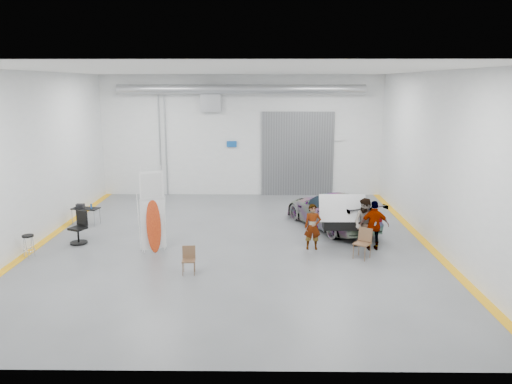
{
  "coord_description": "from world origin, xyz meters",
  "views": [
    {
      "loc": [
        0.99,
        -16.9,
        5.6
      ],
      "look_at": [
        0.78,
        1.76,
        1.5
      ],
      "focal_mm": 35.0,
      "sensor_mm": 36.0,
      "label": 1
    }
  ],
  "objects_px": {
    "person_b": "(365,224)",
    "office_chair": "(79,230)",
    "folding_chair_far": "(362,249)",
    "sedan_car": "(332,210)",
    "shop_stool": "(29,246)",
    "work_table": "(84,208)",
    "person_a": "(313,227)",
    "folding_chair_near": "(189,266)",
    "surfboard_display": "(150,218)",
    "person_c": "(374,225)"
  },
  "relations": [
    {
      "from": "person_a",
      "to": "folding_chair_far",
      "type": "xyz_separation_m",
      "value": [
        1.52,
        -0.92,
        -0.48
      ]
    },
    {
      "from": "folding_chair_far",
      "to": "shop_stool",
      "type": "bearing_deg",
      "value": -143.28
    },
    {
      "from": "person_c",
      "to": "folding_chair_far",
      "type": "distance_m",
      "value": 1.19
    },
    {
      "from": "person_a",
      "to": "surfboard_display",
      "type": "relative_size",
      "value": 0.54
    },
    {
      "from": "person_c",
      "to": "surfboard_display",
      "type": "relative_size",
      "value": 0.59
    },
    {
      "from": "folding_chair_near",
      "to": "folding_chair_far",
      "type": "xyz_separation_m",
      "value": [
        5.43,
        1.41,
        0.05
      ]
    },
    {
      "from": "person_b",
      "to": "person_c",
      "type": "height_order",
      "value": "person_b"
    },
    {
      "from": "folding_chair_near",
      "to": "folding_chair_far",
      "type": "distance_m",
      "value": 5.61
    },
    {
      "from": "shop_stool",
      "to": "work_table",
      "type": "relative_size",
      "value": 0.66
    },
    {
      "from": "person_a",
      "to": "folding_chair_near",
      "type": "height_order",
      "value": "person_a"
    },
    {
      "from": "person_b",
      "to": "office_chair",
      "type": "relative_size",
      "value": 1.56
    },
    {
      "from": "person_b",
      "to": "surfboard_display",
      "type": "distance_m",
      "value": 7.27
    },
    {
      "from": "sedan_car",
      "to": "work_table",
      "type": "bearing_deg",
      "value": -26.47
    },
    {
      "from": "office_chair",
      "to": "shop_stool",
      "type": "bearing_deg",
      "value": -102.35
    },
    {
      "from": "sedan_car",
      "to": "person_b",
      "type": "distance_m",
      "value": 2.81
    },
    {
      "from": "work_table",
      "to": "office_chair",
      "type": "bearing_deg",
      "value": -75.34
    },
    {
      "from": "sedan_car",
      "to": "office_chair",
      "type": "xyz_separation_m",
      "value": [
        -9.28,
        -2.15,
        -0.19
      ]
    },
    {
      "from": "surfboard_display",
      "to": "folding_chair_far",
      "type": "xyz_separation_m",
      "value": [
        6.98,
        -0.53,
        -0.88
      ]
    },
    {
      "from": "folding_chair_far",
      "to": "office_chair",
      "type": "xyz_separation_m",
      "value": [
        -9.76,
        1.47,
        0.19
      ]
    },
    {
      "from": "surfboard_display",
      "to": "shop_stool",
      "type": "height_order",
      "value": "surfboard_display"
    },
    {
      "from": "sedan_car",
      "to": "shop_stool",
      "type": "relative_size",
      "value": 6.32
    },
    {
      "from": "sedan_car",
      "to": "surfboard_display",
      "type": "relative_size",
      "value": 1.63
    },
    {
      "from": "surfboard_display",
      "to": "folding_chair_near",
      "type": "distance_m",
      "value": 2.65
    },
    {
      "from": "folding_chair_far",
      "to": "folding_chair_near",
      "type": "bearing_deg",
      "value": -128.87
    },
    {
      "from": "folding_chair_near",
      "to": "work_table",
      "type": "distance_m",
      "value": 7.28
    },
    {
      "from": "person_c",
      "to": "person_b",
      "type": "bearing_deg",
      "value": -6.08
    },
    {
      "from": "folding_chair_far",
      "to": "sedan_car",
      "type": "bearing_deg",
      "value": 134.19
    },
    {
      "from": "person_a",
      "to": "surfboard_display",
      "type": "xyz_separation_m",
      "value": [
        -5.46,
        -0.39,
        0.4
      ]
    },
    {
      "from": "folding_chair_near",
      "to": "work_table",
      "type": "relative_size",
      "value": 0.72
    },
    {
      "from": "folding_chair_far",
      "to": "shop_stool",
      "type": "distance_m",
      "value": 10.87
    },
    {
      "from": "person_a",
      "to": "office_chair",
      "type": "height_order",
      "value": "person_a"
    },
    {
      "from": "person_b",
      "to": "office_chair",
      "type": "distance_m",
      "value": 10.06
    },
    {
      "from": "person_a",
      "to": "office_chair",
      "type": "relative_size",
      "value": 1.39
    },
    {
      "from": "person_a",
      "to": "person_b",
      "type": "distance_m",
      "value": 1.8
    },
    {
      "from": "person_c",
      "to": "shop_stool",
      "type": "bearing_deg",
      "value": 6.24
    },
    {
      "from": "shop_stool",
      "to": "folding_chair_far",
      "type": "bearing_deg",
      "value": 0.12
    },
    {
      "from": "person_c",
      "to": "surfboard_display",
      "type": "distance_m",
      "value": 7.57
    },
    {
      "from": "person_b",
      "to": "surfboard_display",
      "type": "height_order",
      "value": "surfboard_display"
    },
    {
      "from": "folding_chair_near",
      "to": "work_table",
      "type": "height_order",
      "value": "work_table"
    },
    {
      "from": "office_chair",
      "to": "folding_chair_far",
      "type": "bearing_deg",
      "value": 15.59
    },
    {
      "from": "person_a",
      "to": "shop_stool",
      "type": "bearing_deg",
      "value": -174.4
    },
    {
      "from": "folding_chair_near",
      "to": "surfboard_display",
      "type": "bearing_deg",
      "value": 124.67
    },
    {
      "from": "surfboard_display",
      "to": "shop_stool",
      "type": "relative_size",
      "value": 3.88
    },
    {
      "from": "person_b",
      "to": "person_c",
      "type": "relative_size",
      "value": 1.04
    },
    {
      "from": "shop_stool",
      "to": "person_b",
      "type": "bearing_deg",
      "value": 4.85
    },
    {
      "from": "person_b",
      "to": "office_chair",
      "type": "height_order",
      "value": "person_b"
    },
    {
      "from": "folding_chair_far",
      "to": "person_c",
      "type": "bearing_deg",
      "value": 93.78
    },
    {
      "from": "person_b",
      "to": "shop_stool",
      "type": "xyz_separation_m",
      "value": [
        -11.14,
        -0.95,
        -0.51
      ]
    },
    {
      "from": "surfboard_display",
      "to": "sedan_car",
      "type": "bearing_deg",
      "value": 0.42
    },
    {
      "from": "shop_stool",
      "to": "person_a",
      "type": "bearing_deg",
      "value": 5.78
    }
  ]
}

